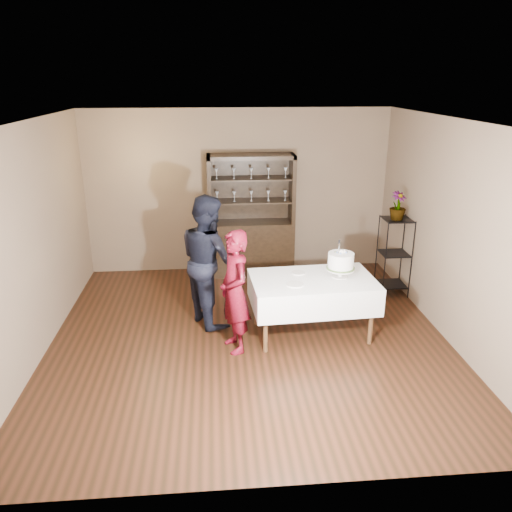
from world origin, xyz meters
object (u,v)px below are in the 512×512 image
(cake, at_px, (341,262))
(potted_plant, at_px, (398,206))
(china_hutch, at_px, (251,235))
(plant_etagere, at_px, (394,253))
(man, at_px, (209,260))
(woman, at_px, (235,292))
(cake_table, at_px, (312,292))

(cake, xyz_separation_m, potted_plant, (1.09, 1.10, 0.42))
(china_hutch, xyz_separation_m, plant_etagere, (2.08, -1.05, -0.01))
(plant_etagere, distance_m, potted_plant, 0.75)
(plant_etagere, height_order, cake, cake)
(man, bearing_deg, cake, -131.97)
(potted_plant, bearing_deg, china_hutch, 152.06)
(potted_plant, bearing_deg, woman, -149.71)
(man, bearing_deg, plant_etagere, -102.49)
(potted_plant, bearing_deg, cake_table, -141.85)
(woman, bearing_deg, cake_table, 88.32)
(plant_etagere, height_order, potted_plant, potted_plant)
(plant_etagere, bearing_deg, man, -166.49)
(woman, relative_size, man, 0.86)
(china_hutch, distance_m, cake_table, 2.31)
(cake_table, distance_m, cake, 0.52)
(plant_etagere, relative_size, potted_plant, 2.89)
(cake_table, bearing_deg, potted_plant, 38.15)
(cake, bearing_deg, man, 164.03)
(man, height_order, potted_plant, man)
(plant_etagere, distance_m, man, 2.86)
(plant_etagere, relative_size, man, 0.68)
(man, distance_m, cake, 1.72)
(man, bearing_deg, cake_table, -137.14)
(potted_plant, bearing_deg, plant_etagere, 52.04)
(woman, bearing_deg, man, -176.87)
(cake_table, height_order, cake, cake)
(cake, distance_m, potted_plant, 1.61)
(cake_table, xyz_separation_m, potted_plant, (1.44, 1.13, 0.81))
(woman, distance_m, cake, 1.40)
(man, bearing_deg, woman, 175.10)
(china_hutch, xyz_separation_m, woman, (-0.39, -2.51, 0.09))
(china_hutch, bearing_deg, cake_table, -74.72)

